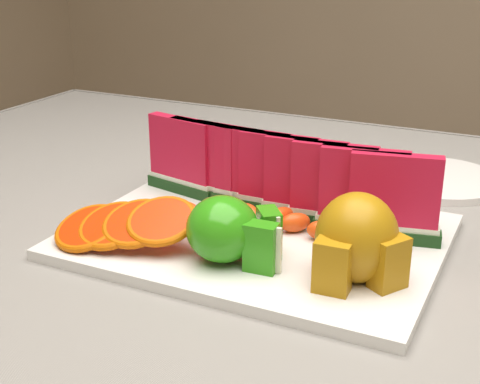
{
  "coord_description": "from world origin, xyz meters",
  "views": [
    {
      "loc": [
        0.22,
        -0.66,
        1.08
      ],
      "look_at": [
        -0.08,
        -0.03,
        0.81
      ],
      "focal_mm": 50.0,
      "sensor_mm": 36.0,
      "label": 1
    }
  ],
  "objects_px": {
    "apple_cluster": "(230,231)",
    "pear_cluster": "(357,241)",
    "platter": "(258,236)",
    "fork": "(182,147)",
    "side_plate": "(437,179)"
  },
  "relations": [
    {
      "from": "apple_cluster",
      "to": "fork",
      "type": "height_order",
      "value": "apple_cluster"
    },
    {
      "from": "apple_cluster",
      "to": "pear_cluster",
      "type": "bearing_deg",
      "value": 9.22
    },
    {
      "from": "side_plate",
      "to": "fork",
      "type": "xyz_separation_m",
      "value": [
        -0.4,
        -0.01,
        -0.0
      ]
    },
    {
      "from": "side_plate",
      "to": "apple_cluster",
      "type": "bearing_deg",
      "value": -111.49
    },
    {
      "from": "apple_cluster",
      "to": "fork",
      "type": "distance_m",
      "value": 0.44
    },
    {
      "from": "platter",
      "to": "fork",
      "type": "xyz_separation_m",
      "value": [
        -0.26,
        0.27,
        -0.0
      ]
    },
    {
      "from": "platter",
      "to": "apple_cluster",
      "type": "relative_size",
      "value": 3.51
    },
    {
      "from": "fork",
      "to": "platter",
      "type": "bearing_deg",
      "value": -46.55
    },
    {
      "from": "platter",
      "to": "fork",
      "type": "distance_m",
      "value": 0.38
    },
    {
      "from": "apple_cluster",
      "to": "fork",
      "type": "relative_size",
      "value": 0.59
    },
    {
      "from": "platter",
      "to": "fork",
      "type": "bearing_deg",
      "value": 133.45
    },
    {
      "from": "apple_cluster",
      "to": "fork",
      "type": "xyz_separation_m",
      "value": [
        -0.26,
        0.35,
        -0.04
      ]
    },
    {
      "from": "platter",
      "to": "pear_cluster",
      "type": "xyz_separation_m",
      "value": [
        0.13,
        -0.06,
        0.04
      ]
    },
    {
      "from": "platter",
      "to": "pear_cluster",
      "type": "bearing_deg",
      "value": -23.49
    },
    {
      "from": "apple_cluster",
      "to": "pear_cluster",
      "type": "distance_m",
      "value": 0.13
    }
  ]
}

